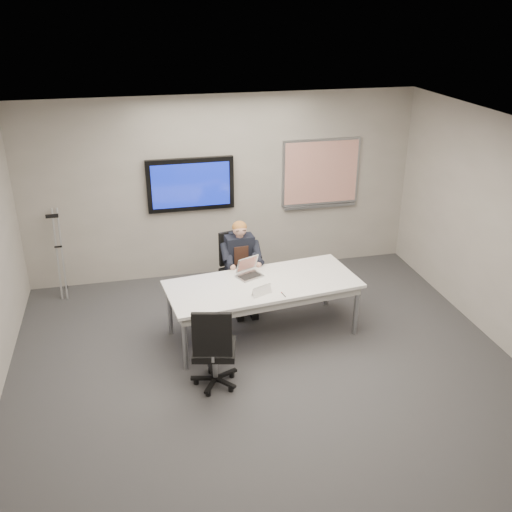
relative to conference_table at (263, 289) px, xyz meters
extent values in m
cube|color=#343436|center=(-0.14, -1.01, -0.66)|extent=(6.00, 6.00, 0.02)
cube|color=white|center=(-0.14, -1.01, 2.14)|extent=(6.00, 6.00, 0.02)
cube|color=#9A958B|center=(-0.14, 1.99, 0.74)|extent=(6.00, 0.02, 2.80)
cube|color=#9A958B|center=(-0.14, -4.01, 0.74)|extent=(6.00, 0.02, 2.80)
cube|color=white|center=(0.00, 0.00, 0.07)|extent=(2.53, 1.30, 0.04)
cube|color=beige|center=(0.00, 0.00, -0.02)|extent=(2.41, 1.18, 0.10)
cylinder|color=#999CA2|center=(-1.07, -0.56, -0.31)|extent=(0.06, 0.06, 0.71)
cylinder|color=#999CA2|center=(1.17, -0.28, -0.31)|extent=(0.06, 0.06, 0.71)
cylinder|color=#999CA2|center=(-1.17, 0.28, -0.31)|extent=(0.06, 0.06, 0.71)
cylinder|color=#999CA2|center=(1.07, 0.56, -0.31)|extent=(0.06, 0.06, 0.71)
cube|color=black|center=(-0.64, 1.94, 0.84)|extent=(1.30, 0.08, 0.80)
cube|color=navy|center=(-0.64, 1.90, 0.84)|extent=(1.16, 0.01, 0.66)
cube|color=#999CA2|center=(1.41, 1.97, 0.89)|extent=(1.25, 0.04, 1.05)
cube|color=white|center=(1.41, 1.94, 0.89)|extent=(1.18, 0.01, 0.98)
cube|color=#999CA2|center=(1.41, 1.93, 0.34)|extent=(1.18, 0.05, 0.04)
cylinder|color=#999CA2|center=(-0.12, 0.93, -0.39)|extent=(0.06, 0.06, 0.35)
cube|color=black|center=(-0.12, 0.93, -0.21)|extent=(0.55, 0.55, 0.07)
cube|color=black|center=(-0.18, 1.14, 0.11)|extent=(0.41, 0.16, 0.51)
cylinder|color=#999CA2|center=(-0.78, -0.93, -0.38)|extent=(0.06, 0.06, 0.36)
cube|color=black|center=(-0.78, -0.93, -0.20)|extent=(0.56, 0.56, 0.07)
cube|color=black|center=(-0.83, -1.15, 0.14)|extent=(0.42, 0.15, 0.53)
cube|color=black|center=(-0.12, 0.90, 0.11)|extent=(0.41, 0.25, 0.54)
cube|color=#351E16|center=(-0.12, 0.79, 0.13)|extent=(0.20, 0.04, 0.26)
sphere|color=#DA9B85|center=(-0.12, 0.87, 0.49)|extent=(0.19, 0.19, 0.19)
ellipsoid|color=#965926|center=(-0.12, 0.89, 0.51)|extent=(0.20, 0.20, 0.17)
cube|color=#A7A7A9|center=(-0.13, 0.21, 0.09)|extent=(0.38, 0.33, 0.02)
cube|color=black|center=(-0.13, 0.20, 0.10)|extent=(0.31, 0.25, 0.00)
cube|color=#A7A7A9|center=(-0.13, 0.35, 0.21)|extent=(0.32, 0.20, 0.21)
cube|color=red|center=(-0.13, 0.34, 0.21)|extent=(0.28, 0.17, 0.17)
cylinder|color=black|center=(0.17, -0.37, 0.09)|extent=(0.03, 0.13, 0.01)
camera|label=1|loc=(-1.53, -6.24, 3.37)|focal=40.00mm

